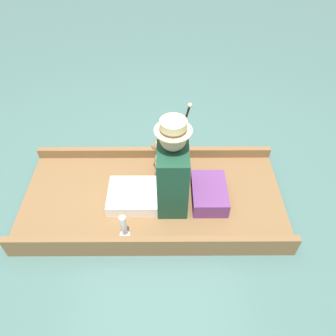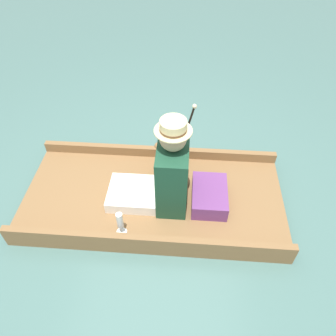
% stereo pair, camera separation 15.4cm
% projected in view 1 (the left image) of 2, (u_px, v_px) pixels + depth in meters
% --- Properties ---
extents(ground_plane, '(16.00, 16.00, 0.00)m').
position_uv_depth(ground_plane, '(153.00, 203.00, 3.17)').
color(ground_plane, '#476B66').
extents(punt_boat, '(1.15, 2.42, 0.22)m').
position_uv_depth(punt_boat, '(153.00, 198.00, 3.12)').
color(punt_boat, brown).
rests_on(punt_boat, ground_plane).
extents(seat_cushion, '(0.45, 0.32, 0.16)m').
position_uv_depth(seat_cushion, '(209.00, 193.00, 3.00)').
color(seat_cushion, '#6B3875').
rests_on(seat_cushion, punt_boat).
extents(seated_person, '(0.45, 0.74, 0.91)m').
position_uv_depth(seated_person, '(165.00, 174.00, 2.81)').
color(seated_person, white).
rests_on(seated_person, punt_boat).
extents(teddy_bear, '(0.31, 0.18, 0.44)m').
position_uv_depth(teddy_bear, '(162.00, 156.00, 3.17)').
color(teddy_bear, '#9E754C').
rests_on(teddy_bear, punt_boat).
extents(wine_glass, '(0.09, 0.09, 0.25)m').
position_uv_depth(wine_glass, '(123.00, 225.00, 2.67)').
color(wine_glass, silver).
rests_on(wine_glass, punt_boat).
extents(walking_cane, '(0.04, 0.18, 0.71)m').
position_uv_depth(walking_cane, '(183.00, 128.00, 3.12)').
color(walking_cane, black).
rests_on(walking_cane, punt_boat).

